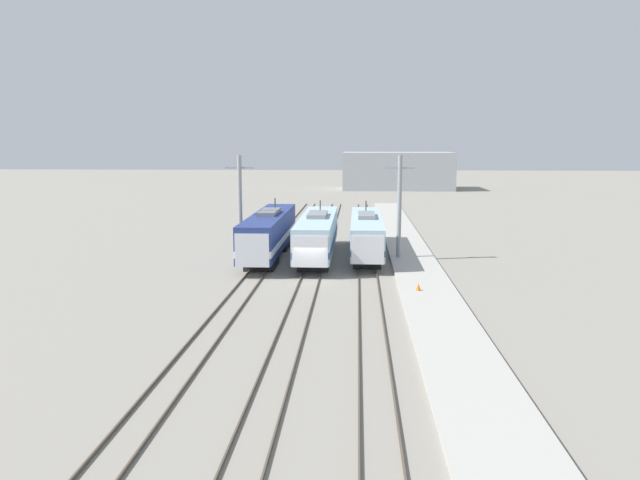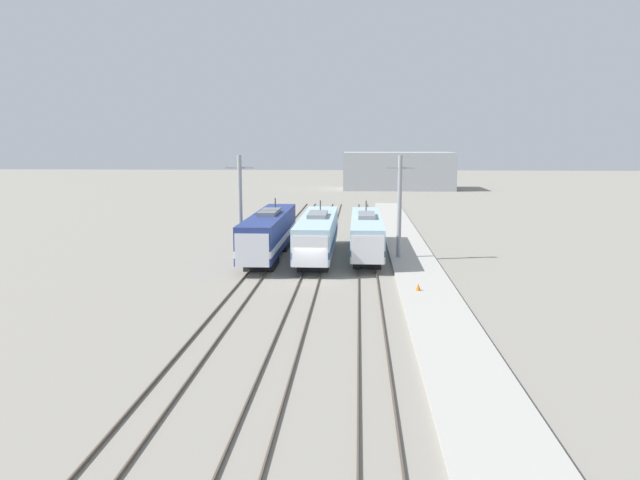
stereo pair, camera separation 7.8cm
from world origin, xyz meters
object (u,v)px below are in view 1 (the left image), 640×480
at_px(locomotive_far_left, 269,234).
at_px(catenary_tower_right, 399,207).
at_px(catenary_tower_left, 240,206).
at_px(locomotive_center, 317,236).
at_px(locomotive_far_right, 366,235).
at_px(traffic_cone, 418,287).

relative_size(locomotive_far_left, catenary_tower_right, 2.04).
bearing_deg(catenary_tower_left, catenary_tower_right, 0.00).
bearing_deg(catenary_tower_left, locomotive_center, 0.56).
bearing_deg(locomotive_far_right, catenary_tower_left, -171.86).
xyz_separation_m(locomotive_far_left, traffic_cone, (12.32, -13.16, -1.71)).
xyz_separation_m(locomotive_far_right, catenary_tower_right, (2.87, -1.63, 2.78)).
xyz_separation_m(catenary_tower_right, traffic_cone, (0.56, -12.89, -4.30)).
distance_m(locomotive_far_right, catenary_tower_left, 11.85).
distance_m(locomotive_center, catenary_tower_right, 7.80).
distance_m(locomotive_far_right, catenary_tower_right, 4.32).
relative_size(catenary_tower_left, catenary_tower_right, 1.00).
xyz_separation_m(locomotive_far_right, catenary_tower_left, (-11.41, -1.63, 2.78)).
bearing_deg(locomotive_far_right, locomotive_far_left, -171.29).
height_order(locomotive_far_left, locomotive_far_right, locomotive_far_left).
distance_m(locomotive_center, locomotive_far_right, 4.71).
distance_m(locomotive_far_left, catenary_tower_right, 12.05).
bearing_deg(catenary_tower_right, locomotive_far_right, 150.41).
distance_m(catenary_tower_left, traffic_cone, 20.12).
relative_size(locomotive_center, locomotive_far_right, 1.00).
height_order(locomotive_far_left, locomotive_center, locomotive_far_left).
relative_size(locomotive_far_right, traffic_cone, 36.35).
height_order(locomotive_far_right, catenary_tower_right, catenary_tower_right).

